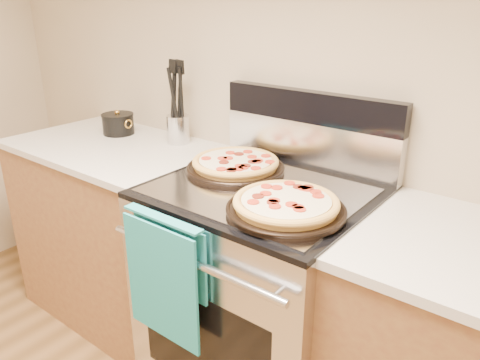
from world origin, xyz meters
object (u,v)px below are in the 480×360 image
Objects in this scene: range_body at (261,299)px; pepperoni_pizza_front at (286,205)px; saucepan at (118,125)px; utensil_crock at (178,129)px; pepperoni_pizza_back at (236,165)px.

pepperoni_pizza_front is at bearing -35.84° from range_body.
saucepan is (-1.00, 0.16, 0.51)m from range_body.
pepperoni_pizza_front is at bearing -23.62° from utensil_crock.
pepperoni_pizza_back is at bearing 150.95° from pepperoni_pizza_front.
utensil_crock is at bearing 156.38° from pepperoni_pizza_front.
pepperoni_pizza_back is 0.51m from utensil_crock.
saucepan is (-0.35, -0.07, -0.02)m from utensil_crock.
pepperoni_pizza_back is 0.83m from saucepan.
utensil_crock is 0.36m from saucepan.
pepperoni_pizza_back is at bearing -6.30° from saucepan.
pepperoni_pizza_front is 2.80× the size of utensil_crock.
utensil_crock reaches higher than saucepan.
saucepan is (-1.18, 0.29, 0.01)m from pepperoni_pizza_front.
range_body is 2.43× the size of pepperoni_pizza_front.
range_body is 0.54m from pepperoni_pizza_back.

